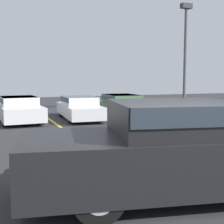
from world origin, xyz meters
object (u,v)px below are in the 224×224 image
object	(u,v)px
pickup_truck	(192,148)
light_post	(185,47)
parked_sedan_c	(122,105)
parked_sedan_b	(80,107)
parked_sedan_a	(19,108)
wheel_stop_curb	(98,110)

from	to	relation	value
pickup_truck	light_post	distance (m)	14.78
parked_sedan_c	pickup_truck	bearing A→B (deg)	-14.38
pickup_truck	parked_sedan_c	world-z (taller)	pickup_truck
parked_sedan_b	pickup_truck	bearing A→B (deg)	-1.53
parked_sedan_a	parked_sedan_c	xyz separation A→B (m)	(5.54, 0.23, -0.01)
light_post	wheel_stop_curb	xyz separation A→B (m)	(-4.94, 2.47, -3.99)
light_post	parked_sedan_b	bearing A→B (deg)	-171.41
pickup_truck	parked_sedan_b	bearing A→B (deg)	96.38
parked_sedan_b	parked_sedan_c	world-z (taller)	parked_sedan_c
parked_sedan_b	light_post	size ratio (longest dim) A/B	0.71
wheel_stop_curb	parked_sedan_a	bearing A→B (deg)	-145.99
parked_sedan_b	wheel_stop_curb	xyz separation A→B (m)	(2.17, 3.54, -0.55)
parked_sedan_c	wheel_stop_curb	size ratio (longest dim) A/B	2.52
parked_sedan_c	light_post	distance (m)	5.79
parked_sedan_a	wheel_stop_curb	distance (m)	6.29
parked_sedan_a	parked_sedan_c	world-z (taller)	parked_sedan_a
parked_sedan_b	parked_sedan_a	bearing A→B (deg)	-87.76
parked_sedan_a	wheel_stop_curb	world-z (taller)	parked_sedan_a
parked_sedan_b	parked_sedan_c	xyz separation A→B (m)	(2.51, 0.27, 0.02)
parked_sedan_a	light_post	distance (m)	10.74
parked_sedan_a	parked_sedan_c	size ratio (longest dim) A/B	0.97
pickup_truck	light_post	size ratio (longest dim) A/B	0.96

